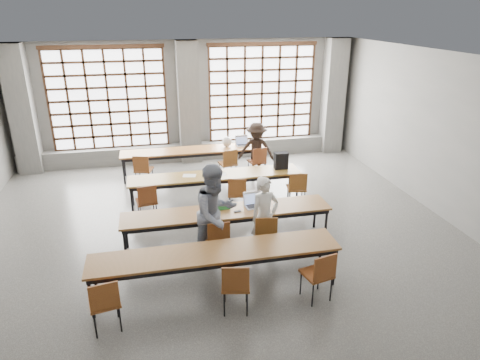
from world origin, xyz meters
The scene contains 38 objects.
floor centered at (0.00, 0.00, 0.00)m, with size 11.00×11.00×0.00m, color #494947.
ceiling centered at (0.00, 0.00, 3.50)m, with size 11.00×11.00×0.00m, color silver.
wall_back centered at (0.00, 5.50, 1.75)m, with size 10.00×10.00×0.00m, color slate.
wall_right centered at (5.00, 0.00, 1.75)m, with size 11.00×11.00×0.00m, color slate.
column_left centered at (-4.50, 5.22, 1.75)m, with size 0.60×0.55×3.50m, color #5C5C59.
column_mid centered at (0.00, 5.22, 1.75)m, with size 0.60×0.55×3.50m, color #5C5C59.
column_right centered at (4.50, 5.22, 1.75)m, with size 0.60×0.55×3.50m, color #5C5C59.
window_left centered at (-2.25, 5.42, 1.90)m, with size 3.32×0.12×3.00m.
window_right centered at (2.25, 5.42, 1.90)m, with size 3.32×0.12×3.00m.
sill_ledge centered at (0.00, 5.30, 0.25)m, with size 9.80×0.35×0.50m, color #5C5C59.
desk_row_a centered at (0.00, 3.98, 0.66)m, with size 4.00×0.70×0.73m.
desk_row_b centered at (0.23, 1.99, 0.66)m, with size 4.00×0.70×0.73m.
desk_row_c centered at (0.14, 0.06, 0.66)m, with size 4.00×0.70×0.73m.
desk_row_d centered at (-0.31, -1.34, 0.66)m, with size 4.00×0.70×0.73m.
chair_back_left centered at (-1.43, 3.36, 0.54)m, with size 0.52×0.52×0.88m.
chair_back_mid centered at (0.81, 3.35, 0.54)m, with size 0.49×0.49×0.88m.
chair_back_right centered at (1.61, 3.35, 0.54)m, with size 0.49×0.49×0.88m.
chair_mid_left centered at (-1.36, 1.36, 0.54)m, with size 0.48×0.48×0.88m.
chair_mid_centre centered at (0.62, 1.36, 0.54)m, with size 0.50×0.50×0.88m.
chair_mid_right centered at (2.02, 1.36, 0.54)m, with size 0.49×0.49×0.88m.
chair_front_left centered at (-0.16, -0.57, 0.54)m, with size 0.44×0.44×0.88m.
chair_front_right centered at (0.73, -0.57, 0.54)m, with size 0.48×0.49×0.88m.
chair_near_left centered at (-1.99, -1.97, 0.54)m, with size 0.49×0.49×0.88m.
chair_near_mid centered at (-0.12, -1.97, 0.54)m, with size 0.50×0.50×0.88m.
chair_near_right centered at (1.21, -1.97, 0.54)m, with size 0.50×0.50×0.88m.
student_male centered at (0.74, -0.44, 0.77)m, with size 0.56×0.37×1.54m, color silver.
student_female centered at (-0.16, -0.44, 0.93)m, with size 0.90×0.70×1.86m, color navy.
student_back centered at (1.60, 3.48, 0.75)m, with size 0.97×0.56×1.51m, color black.
laptop_front centered at (0.69, 0.17, 0.79)m, with size 0.39×0.34×0.26m.
laptop_back centered at (1.34, 4.09, 0.79)m, with size 0.38×0.32×0.26m.
mouse centered at (1.09, 0.04, 0.75)m, with size 0.10×0.06×0.04m, color white.
green_box centered at (0.09, 0.14, 0.78)m, with size 0.25×0.09×0.09m, color #2A8036.
phone centered at (0.32, -0.04, 0.74)m, with size 0.13×0.06×0.01m, color black.
paper_sheet_a centered at (-0.37, 2.04, 0.73)m, with size 0.30×0.21×0.00m, color silver.
paper_sheet_c centered at (0.33, 1.99, 0.73)m, with size 0.30×0.21×0.00m, color white.
backpack centered at (1.83, 2.04, 0.93)m, with size 0.32×0.20×0.40m, color black.
plastic_bag centered at (0.90, 4.03, 0.87)m, with size 0.26×0.21×0.29m, color silver.
red_pouch centered at (-2.01, -1.89, 0.50)m, with size 0.20×0.08×0.06m, color #AB2415.
Camera 1 is at (-1.20, -7.16, 4.32)m, focal length 32.00 mm.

